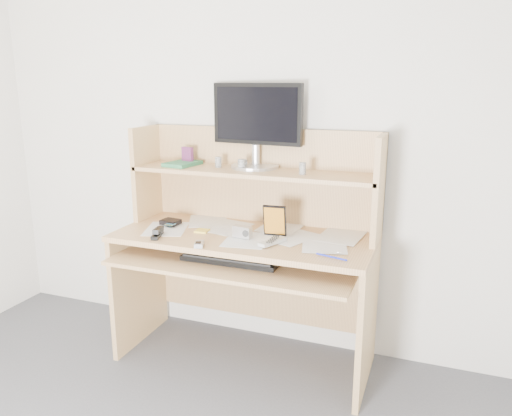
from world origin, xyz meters
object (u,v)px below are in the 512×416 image
(monitor, at_px, (257,123))
(keyboard, at_px, (232,257))
(tv_remote, at_px, (273,242))
(desk, at_px, (249,240))
(game_case, at_px, (275,221))

(monitor, bearing_deg, keyboard, -82.08)
(tv_remote, height_order, monitor, monitor)
(desk, distance_m, tv_remote, 0.28)
(desk, distance_m, game_case, 0.23)
(keyboard, height_order, tv_remote, tv_remote)
(game_case, xyz_separation_m, monitor, (-0.19, 0.23, 0.49))
(keyboard, relative_size, monitor, 0.95)
(keyboard, bearing_deg, tv_remote, 11.04)
(keyboard, height_order, game_case, game_case)
(keyboard, bearing_deg, monitor, 90.79)
(tv_remote, xyz_separation_m, monitor, (-0.22, 0.35, 0.57))
(game_case, bearing_deg, tv_remote, -81.03)
(desk, relative_size, monitor, 2.58)
(tv_remote, bearing_deg, monitor, 145.36)
(keyboard, height_order, monitor, monitor)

